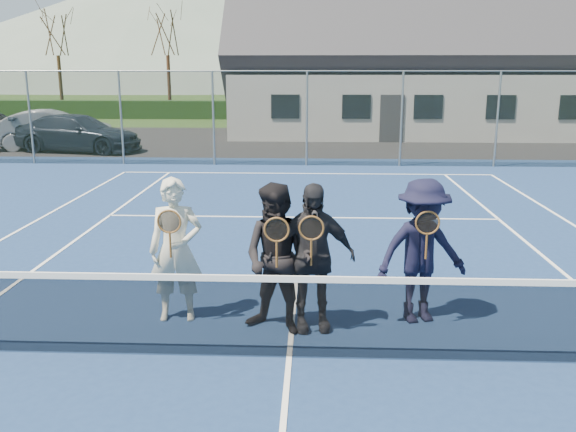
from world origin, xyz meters
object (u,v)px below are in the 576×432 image
at_px(player_b, 278,259).
at_px(player_c, 311,257).
at_px(clubhouse, 395,48).
at_px(player_a, 176,250).
at_px(player_d, 422,251).
at_px(car_c, 79,133).
at_px(tennis_net, 289,313).
at_px(car_b, 53,130).

relative_size(player_b, player_c, 1.00).
relative_size(clubhouse, player_a, 8.67).
xyz_separation_m(player_c, player_d, (1.35, 0.30, -0.00)).
bearing_deg(player_d, car_c, 123.47).
relative_size(car_c, player_a, 2.66).
bearing_deg(player_b, player_c, 12.15).
bearing_deg(tennis_net, car_b, 119.85).
height_order(player_b, player_c, same).
distance_m(player_a, player_d, 3.02).
bearing_deg(player_b, clubhouse, 79.87).
xyz_separation_m(clubhouse, player_c, (-3.77, -23.20, -3.07)).
bearing_deg(player_a, player_c, -7.69).
xyz_separation_m(tennis_net, player_b, (-0.16, 0.71, 0.38)).
bearing_deg(tennis_net, player_d, 34.80).
height_order(clubhouse, player_c, clubhouse).
bearing_deg(player_d, tennis_net, -145.20).
xyz_separation_m(tennis_net, player_a, (-1.44, 1.02, 0.38)).
bearing_deg(car_b, player_c, -162.10).
bearing_deg(player_c, player_d, 12.57).
distance_m(player_a, player_b, 1.32).
bearing_deg(tennis_net, player_c, 74.00).
bearing_deg(player_c, car_b, 121.60).
bearing_deg(player_a, car_c, 114.87).
height_order(clubhouse, player_b, clubhouse).
relative_size(clubhouse, player_d, 8.67).
height_order(car_c, player_c, player_c).
distance_m(car_b, player_c, 19.40).
xyz_separation_m(car_c, player_c, (8.87, -15.76, 0.23)).
relative_size(player_a, player_d, 1.00).
xyz_separation_m(player_b, player_d, (1.74, 0.38, -0.00)).
bearing_deg(player_a, clubhouse, 76.67).
xyz_separation_m(car_c, player_a, (7.20, -15.53, 0.23)).
relative_size(car_b, player_d, 2.53).
bearing_deg(player_b, player_d, 12.47).
bearing_deg(clubhouse, player_b, -100.13).
height_order(clubhouse, player_a, clubhouse).
distance_m(player_a, player_c, 1.69).
bearing_deg(car_b, car_c, -134.26).
xyz_separation_m(car_b, player_a, (8.50, -16.30, 0.17)).
bearing_deg(car_c, clubhouse, -48.64).
bearing_deg(car_c, player_b, -140.95).
xyz_separation_m(player_b, player_c, (0.39, 0.08, 0.00)).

